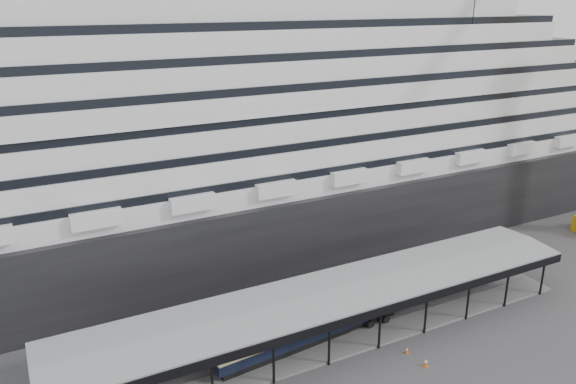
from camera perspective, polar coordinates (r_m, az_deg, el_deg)
name	(u,v)px	position (r m, az deg, el deg)	size (l,w,h in m)	color
ground	(359,361)	(56.39, 7.27, -16.69)	(200.00, 200.00, 0.00)	#3D3D40
cruise_ship	(229,113)	(75.53, -6.03, 7.98)	(130.00, 30.00, 43.90)	black
platform_canopy	(333,315)	(58.53, 4.55, -12.33)	(56.00, 9.18, 5.30)	slate
pullman_carriage	(310,319)	(57.26, 2.29, -12.80)	(21.80, 4.84, 21.24)	black
traffic_cone_mid	(426,363)	(56.66, 13.84, -16.47)	(0.51, 0.51, 0.80)	#DC540C
traffic_cone_right	(407,350)	(58.03, 12.00, -15.44)	(0.43, 0.43, 0.67)	#DB520C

